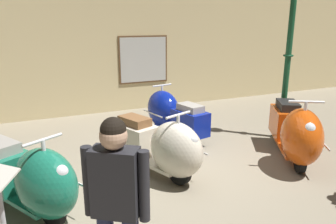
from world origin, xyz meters
TOP-DOWN VIEW (x-y plane):
  - ground_plane at (0.00, 0.00)m, footprint 60.00×60.00m
  - showroom_back_wall at (-0.17, 4.12)m, footprint 18.00×0.63m
  - scooter_0 at (-2.04, -0.23)m, footprint 1.30×1.74m
  - scooter_1 at (-0.24, 0.10)m, footprint 1.08×1.78m
  - scooter_2 at (0.63, 1.72)m, footprint 0.81×1.73m
  - scooter_3 at (1.95, -0.31)m, footprint 1.41×1.87m
  - lamppost at (2.62, 0.71)m, footprint 0.30×0.30m
  - visitor_1 at (-1.43, -1.79)m, footprint 0.46×0.39m

SIDE VIEW (x-z plane):
  - ground_plane at x=0.00m, z-range 0.00..0.00m
  - scooter_2 at x=0.63m, z-range -0.04..0.98m
  - scooter_1 at x=-0.24m, z-range -0.05..1.00m
  - scooter_0 at x=-2.04m, z-range -0.05..1.01m
  - scooter_3 at x=1.95m, z-range -0.05..1.09m
  - visitor_1 at x=-1.43m, z-range 0.12..1.71m
  - showroom_back_wall at x=-0.17m, z-range 0.00..3.34m
  - lamppost at x=2.62m, z-range 0.20..3.32m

